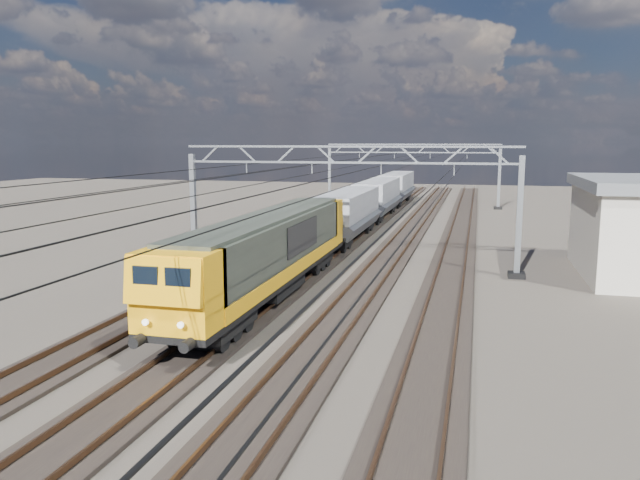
% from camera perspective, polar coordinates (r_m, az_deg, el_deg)
% --- Properties ---
extents(ground, '(160.00, 160.00, 0.00)m').
position_cam_1_polar(ground, '(32.46, 0.89, -4.05)').
color(ground, '#2B2520').
rests_on(ground, ground).
extents(track_outer_west, '(2.60, 140.00, 0.30)m').
position_cam_1_polar(track_outer_west, '(34.29, -8.93, -3.33)').
color(track_outer_west, black).
rests_on(track_outer_west, ground).
extents(track_loco, '(2.60, 140.00, 0.30)m').
position_cam_1_polar(track_loco, '(32.95, -2.51, -3.73)').
color(track_loco, black).
rests_on(track_loco, ground).
extents(track_inner_east, '(2.60, 140.00, 0.30)m').
position_cam_1_polar(track_inner_east, '(32.05, 4.38, -4.11)').
color(track_inner_east, black).
rests_on(track_inner_east, ground).
extents(track_outer_east, '(2.60, 140.00, 0.30)m').
position_cam_1_polar(track_outer_east, '(31.64, 11.55, -4.44)').
color(track_outer_east, black).
rests_on(track_outer_east, ground).
extents(catenary_gantry_mid, '(19.90, 0.90, 7.11)m').
position_cam_1_polar(catenary_gantry_mid, '(35.69, 2.39, 3.48)').
color(catenary_gantry_mid, '#949BA1').
rests_on(catenary_gantry_mid, ground).
extents(catenary_gantry_far, '(19.90, 0.90, 7.11)m').
position_cam_1_polar(catenary_gantry_far, '(71.23, 8.39, 6.12)').
color(catenary_gantry_far, '#949BA1').
rests_on(catenary_gantry_far, ground).
extents(overhead_wires, '(12.03, 140.00, 0.53)m').
position_cam_1_polar(overhead_wires, '(39.49, 3.61, 6.68)').
color(overhead_wires, black).
rests_on(overhead_wires, ground).
extents(locomotive, '(2.76, 21.10, 3.62)m').
position_cam_1_polar(locomotive, '(29.02, -4.66, -0.95)').
color(locomotive, black).
rests_on(locomotive, ground).
extents(hopper_wagon_lead, '(3.38, 13.00, 3.25)m').
position_cam_1_polar(hopper_wagon_lead, '(45.97, 2.49, 2.61)').
color(hopper_wagon_lead, black).
rests_on(hopper_wagon_lead, ground).
extents(hopper_wagon_mid, '(3.38, 13.00, 3.25)m').
position_cam_1_polar(hopper_wagon_mid, '(59.88, 5.27, 4.05)').
color(hopper_wagon_mid, black).
rests_on(hopper_wagon_mid, ground).
extents(hopper_wagon_third, '(3.38, 13.00, 3.25)m').
position_cam_1_polar(hopper_wagon_third, '(73.90, 7.00, 4.95)').
color(hopper_wagon_third, black).
rests_on(hopper_wagon_third, ground).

